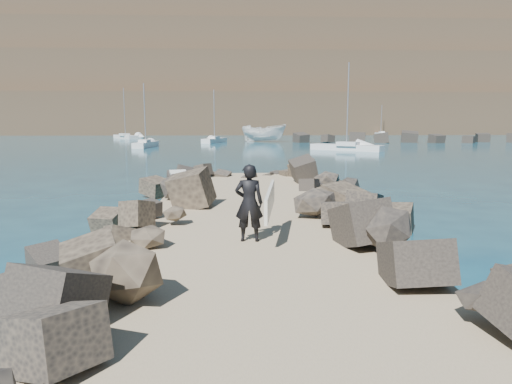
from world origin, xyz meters
TOP-DOWN VIEW (x-y plane):
  - ground at (0.00, 0.00)m, footprint 800.00×800.00m
  - jetty at (0.00, -2.00)m, footprint 6.00×26.00m
  - riprap_left at (-2.90, -1.50)m, footprint 2.60×22.00m
  - riprap_right at (2.90, -1.50)m, footprint 2.60×22.00m
  - breakwater_secondary at (35.00, 55.00)m, footprint 52.00×4.00m
  - headland at (10.00, 160.00)m, footprint 360.00×140.00m
  - surfboard_resting at (-2.32, 3.65)m, footprint 1.24×2.45m
  - boat_imported at (3.68, 58.68)m, footprint 7.43×4.52m
  - surfer_with_board at (-0.14, -2.20)m, footprint 0.95×2.09m
  - sailboat_b at (-3.80, 56.12)m, footprint 3.59×6.54m
  - sailboat_e at (-20.66, 71.97)m, footprint 5.76×7.22m
  - sailboat_c at (11.48, 37.45)m, footprint 7.42×6.15m
  - sailboat_f at (30.91, 87.03)m, footprint 1.32×5.46m
  - sailboat_a at (-11.65, 44.64)m, footprint 2.11×6.56m
  - headland_buildings at (16.81, 152.19)m, footprint 137.50×30.50m

SIDE VIEW (x-z plane):
  - ground at x=0.00m, z-range 0.00..0.00m
  - jetty at x=0.00m, z-range 0.00..0.60m
  - sailboat_c at x=11.48m, z-range -4.40..5.10m
  - sailboat_e at x=-20.66m, z-range -4.23..4.92m
  - sailboat_b at x=-3.80m, z-range -3.57..4.27m
  - sailboat_a at x=-11.65m, z-range -3.57..4.27m
  - sailboat_f at x=30.91m, z-range -3.01..3.71m
  - riprap_left at x=-2.90m, z-range 0.00..1.00m
  - riprap_right at x=2.90m, z-range 0.00..1.00m
  - breakwater_secondary at x=35.00m, z-range 0.00..1.20m
  - surfboard_resting at x=-2.32m, z-range 1.00..1.08m
  - boat_imported at x=3.68m, z-range 0.00..2.69m
  - surfer_with_board at x=-0.14m, z-range 0.61..2.30m
  - headland at x=10.00m, z-range 0.00..32.00m
  - headland_buildings at x=16.81m, z-range 31.47..36.47m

